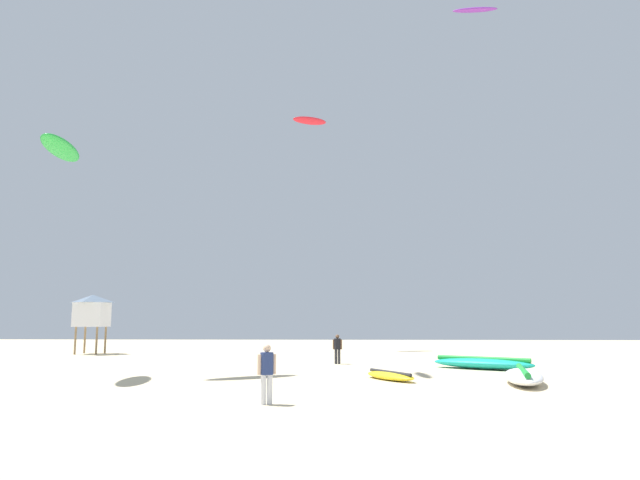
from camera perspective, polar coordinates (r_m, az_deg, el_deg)
ground_plane at (r=10.42m, az=-4.22°, el=-21.09°), size 120.00×120.00×0.00m
person_foreground at (r=16.95m, az=-5.29°, el=-12.59°), size 0.51×0.38×1.69m
person_midground at (r=32.03m, az=1.74°, el=-10.49°), size 0.52×0.36×1.59m
kite_grounded_near at (r=23.83m, az=6.94°, el=-13.16°), size 2.25×3.04×0.39m
kite_grounded_mid at (r=23.57m, az=19.45°, el=-12.56°), size 2.46×5.11×0.58m
kite_grounded_far at (r=29.71m, az=15.77°, el=-11.64°), size 4.95×3.96×0.60m
lifeguard_tower at (r=44.32m, az=-21.59°, el=-6.47°), size 2.30×2.30×4.15m
kite_aloft_0 at (r=50.67m, az=-1.03°, el=11.70°), size 3.09×1.92×0.66m
kite_aloft_3 at (r=52.69m, az=15.07°, el=21.11°), size 3.70×1.31×0.63m
kite_aloft_4 at (r=28.21m, az=-24.23°, el=8.24°), size 1.91×4.27×0.52m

